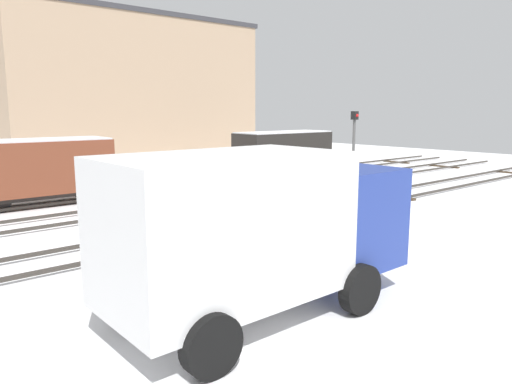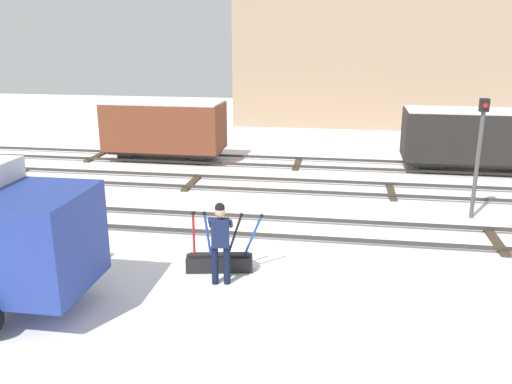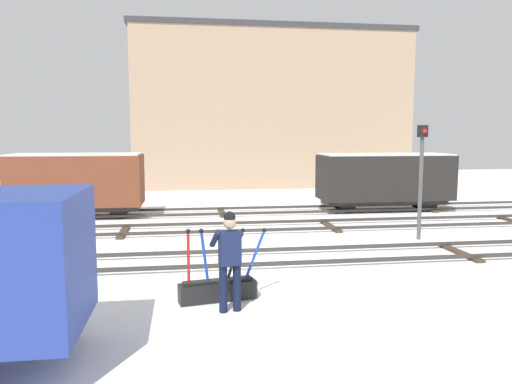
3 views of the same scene
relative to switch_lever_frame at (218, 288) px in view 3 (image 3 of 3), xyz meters
name	(u,v)px [view 3 (image 3 of 3)]	position (x,y,z in m)	size (l,w,h in m)	color
ground_plane	(246,262)	(0.89, 2.79, -0.25)	(60.00, 60.00, 0.00)	white
track_main_line	(246,258)	(0.89, 2.79, -0.14)	(44.00, 1.94, 0.18)	#38332D
track_siding_near	(230,227)	(0.89, 6.99, -0.14)	(44.00, 1.94, 0.18)	#38332D
track_siding_far	(222,211)	(0.89, 10.49, -0.14)	(44.00, 1.94, 0.18)	#38332D
switch_lever_frame	(218,288)	(0.00, 0.00, 0.00)	(1.78, 0.63, 1.45)	black
rail_worker	(229,254)	(0.17, -0.62, 0.81)	(0.62, 0.73, 1.86)	#111831
signal_post	(421,169)	(6.54, 4.75, 1.92)	(0.24, 0.32, 3.51)	#4C4C4C
apartment_building	(268,109)	(4.84, 22.64, 4.60)	(17.16, 6.84, 9.69)	tan
freight_car_far_end	(384,178)	(7.80, 10.49, 1.14)	(5.51, 2.14, 2.42)	#2D2B28
freight_car_mid_siding	(77,181)	(-4.72, 10.49, 1.18)	(4.95, 2.15, 2.49)	#2D2B28
perched_bird_roof_left	(337,41)	(10.23, 25.16, 9.50)	(0.27, 0.26, 0.13)	#333338
perched_bird_roof_right	(315,36)	(8.15, 23.51, 9.50)	(0.28, 0.22, 0.13)	#333338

